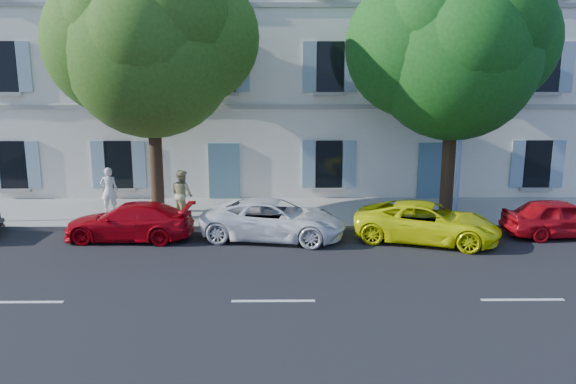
{
  "coord_description": "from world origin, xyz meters",
  "views": [
    {
      "loc": [
        0.2,
        -16.58,
        5.33
      ],
      "look_at": [
        0.42,
        2.0,
        1.4
      ],
      "focal_mm": 35.0,
      "sensor_mm": 36.0,
      "label": 1
    }
  ],
  "objects_px": {
    "tree_left": "(151,53)",
    "pedestrian_b": "(182,194)",
    "car_red_hatchback": "(561,218)",
    "car_red_coupe": "(129,221)",
    "pedestrian_a": "(109,190)",
    "car_yellow_supercar": "(427,222)",
    "street_lamp": "(464,98)",
    "car_white_coupe": "(274,219)",
    "tree_right": "(455,57)"
  },
  "relations": [
    {
      "from": "tree_left",
      "to": "pedestrian_b",
      "type": "xyz_separation_m",
      "value": [
        0.89,
        -0.02,
        -4.98
      ]
    },
    {
      "from": "pedestrian_a",
      "to": "street_lamp",
      "type": "bearing_deg",
      "value": 169.02
    },
    {
      "from": "car_red_coupe",
      "to": "car_yellow_supercar",
      "type": "bearing_deg",
      "value": 90.88
    },
    {
      "from": "tree_left",
      "to": "street_lamp",
      "type": "bearing_deg",
      "value": -4.28
    },
    {
      "from": "tree_right",
      "to": "car_white_coupe",
      "type": "bearing_deg",
      "value": -161.86
    },
    {
      "from": "car_white_coupe",
      "to": "car_red_coupe",
      "type": "bearing_deg",
      "value": 100.38
    },
    {
      "from": "car_red_hatchback",
      "to": "pedestrian_a",
      "type": "xyz_separation_m",
      "value": [
        -15.77,
        2.83,
        0.39
      ]
    },
    {
      "from": "tree_right",
      "to": "pedestrian_b",
      "type": "height_order",
      "value": "tree_right"
    },
    {
      "from": "car_yellow_supercar",
      "to": "pedestrian_b",
      "type": "relative_size",
      "value": 2.55
    },
    {
      "from": "car_white_coupe",
      "to": "pedestrian_b",
      "type": "bearing_deg",
      "value": 67.87
    },
    {
      "from": "car_red_hatchback",
      "to": "tree_right",
      "type": "relative_size",
      "value": 0.42
    },
    {
      "from": "tree_left",
      "to": "pedestrian_b",
      "type": "distance_m",
      "value": 5.06
    },
    {
      "from": "car_red_coupe",
      "to": "pedestrian_a",
      "type": "relative_size",
      "value": 2.38
    },
    {
      "from": "tree_right",
      "to": "car_yellow_supercar",
      "type": "bearing_deg",
      "value": -118.45
    },
    {
      "from": "car_red_hatchback",
      "to": "car_red_coupe",
      "type": "bearing_deg",
      "value": 86.55
    },
    {
      "from": "tree_left",
      "to": "pedestrian_b",
      "type": "relative_size",
      "value": 5.09
    },
    {
      "from": "tree_right",
      "to": "pedestrian_a",
      "type": "relative_size",
      "value": 5.14
    },
    {
      "from": "car_white_coupe",
      "to": "street_lamp",
      "type": "height_order",
      "value": "street_lamp"
    },
    {
      "from": "pedestrian_b",
      "to": "car_red_coupe",
      "type": "bearing_deg",
      "value": 100.52
    },
    {
      "from": "car_yellow_supercar",
      "to": "car_red_hatchback",
      "type": "height_order",
      "value": "same"
    },
    {
      "from": "car_red_coupe",
      "to": "pedestrian_b",
      "type": "bearing_deg",
      "value": 150.08
    },
    {
      "from": "car_red_hatchback",
      "to": "tree_left",
      "type": "distance_m",
      "value": 14.91
    },
    {
      "from": "car_red_coupe",
      "to": "pedestrian_a",
      "type": "xyz_separation_m",
      "value": [
        -1.53,
        3.0,
        0.42
      ]
    },
    {
      "from": "car_yellow_supercar",
      "to": "tree_right",
      "type": "height_order",
      "value": "tree_right"
    },
    {
      "from": "car_white_coupe",
      "to": "pedestrian_a",
      "type": "height_order",
      "value": "pedestrian_a"
    },
    {
      "from": "pedestrian_a",
      "to": "pedestrian_b",
      "type": "bearing_deg",
      "value": 159.81
    },
    {
      "from": "tree_right",
      "to": "pedestrian_a",
      "type": "height_order",
      "value": "tree_right"
    },
    {
      "from": "car_white_coupe",
      "to": "pedestrian_b",
      "type": "distance_m",
      "value": 3.98
    },
    {
      "from": "car_red_coupe",
      "to": "car_white_coupe",
      "type": "relative_size",
      "value": 0.89
    },
    {
      "from": "car_red_coupe",
      "to": "pedestrian_a",
      "type": "bearing_deg",
      "value": -150.22
    },
    {
      "from": "car_yellow_supercar",
      "to": "pedestrian_b",
      "type": "distance_m",
      "value": 8.66
    },
    {
      "from": "car_red_coupe",
      "to": "car_red_hatchback",
      "type": "xyz_separation_m",
      "value": [
        14.25,
        0.17,
        0.03
      ]
    },
    {
      "from": "car_red_coupe",
      "to": "car_yellow_supercar",
      "type": "distance_m",
      "value": 9.67
    },
    {
      "from": "tree_right",
      "to": "street_lamp",
      "type": "bearing_deg",
      "value": -75.57
    },
    {
      "from": "pedestrian_b",
      "to": "pedestrian_a",
      "type": "bearing_deg",
      "value": 26.67
    },
    {
      "from": "car_yellow_supercar",
      "to": "street_lamp",
      "type": "xyz_separation_m",
      "value": [
        1.49,
        1.68,
        3.87
      ]
    },
    {
      "from": "pedestrian_a",
      "to": "car_red_coupe",
      "type": "bearing_deg",
      "value": 113.35
    },
    {
      "from": "tree_left",
      "to": "tree_right",
      "type": "bearing_deg",
      "value": -0.41
    },
    {
      "from": "street_lamp",
      "to": "car_red_coupe",
      "type": "bearing_deg",
      "value": -173.06
    },
    {
      "from": "car_red_hatchback",
      "to": "pedestrian_a",
      "type": "distance_m",
      "value": 16.03
    },
    {
      "from": "tree_right",
      "to": "pedestrian_a",
      "type": "bearing_deg",
      "value": 175.8
    },
    {
      "from": "pedestrian_b",
      "to": "car_yellow_supercar",
      "type": "bearing_deg",
      "value": -153.29
    },
    {
      "from": "car_red_coupe",
      "to": "tree_right",
      "type": "height_order",
      "value": "tree_right"
    },
    {
      "from": "pedestrian_a",
      "to": "tree_right",
      "type": "bearing_deg",
      "value": 172.19
    },
    {
      "from": "car_yellow_supercar",
      "to": "street_lamp",
      "type": "distance_m",
      "value": 4.48
    },
    {
      "from": "tree_left",
      "to": "tree_right",
      "type": "relative_size",
      "value": 1.02
    },
    {
      "from": "car_red_coupe",
      "to": "pedestrian_b",
      "type": "relative_size",
      "value": 2.32
    },
    {
      "from": "car_yellow_supercar",
      "to": "pedestrian_a",
      "type": "height_order",
      "value": "pedestrian_a"
    },
    {
      "from": "car_yellow_supercar",
      "to": "tree_left",
      "type": "height_order",
      "value": "tree_left"
    },
    {
      "from": "car_red_coupe",
      "to": "car_white_coupe",
      "type": "height_order",
      "value": "car_white_coupe"
    }
  ]
}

